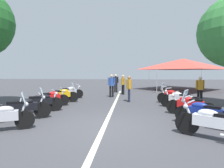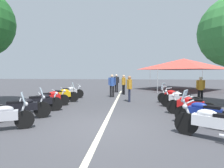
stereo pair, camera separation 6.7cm
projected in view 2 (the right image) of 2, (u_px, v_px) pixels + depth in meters
ground_plane at (104, 127)px, 6.10m from camera, size 80.00×80.00×0.00m
lane_centre_stripe at (113, 108)px, 9.33m from camera, size 16.74×0.16×0.01m
motorcycle_left_row_1 at (22, 108)px, 6.92m from camera, size 1.30×1.94×1.22m
motorcycle_left_row_2 at (41, 102)px, 8.29m from camera, size 1.22×1.77×1.01m
motorcycle_left_row_3 at (51, 98)px, 9.70m from camera, size 1.06×1.82×0.99m
motorcycle_left_row_4 at (62, 95)px, 10.92m from camera, size 1.01×1.93×1.21m
motorcycle_left_row_5 at (69, 92)px, 12.45m from camera, size 1.25×1.85×0.99m
motorcycle_right_row_0 at (213, 123)px, 4.86m from camera, size 1.28×1.83×1.01m
motorcycle_right_row_1 at (204, 113)px, 6.09m from camera, size 1.21×1.74×1.21m
motorcycle_right_row_2 at (190, 105)px, 7.60m from camera, size 1.08×1.81×0.99m
motorcycle_right_row_3 at (180, 100)px, 9.04m from camera, size 1.44×1.78×1.02m
motorcycle_right_row_4 at (174, 96)px, 10.36m from camera, size 1.20×1.74×1.19m
bystander_0 at (124, 83)px, 14.78m from camera, size 0.47×0.32×1.60m
bystander_1 at (112, 84)px, 13.25m from camera, size 0.32×0.52×1.66m
bystander_2 at (201, 88)px, 10.81m from camera, size 0.32×0.53×1.56m
bystander_3 at (129, 87)px, 11.13m from camera, size 0.53×0.32×1.61m
bystander_4 at (116, 82)px, 16.37m from camera, size 0.32×0.50×1.63m
event_tent at (184, 64)px, 18.36m from camera, size 6.70×6.70×3.20m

